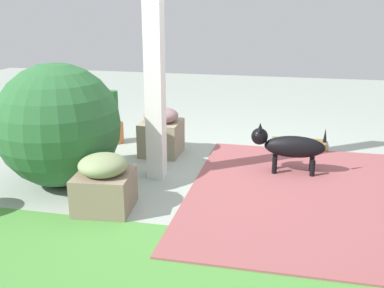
{
  "coord_description": "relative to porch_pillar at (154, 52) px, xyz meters",
  "views": [
    {
      "loc": [
        -0.73,
        3.76,
        1.5
      ],
      "look_at": [
        0.07,
        0.2,
        0.36
      ],
      "focal_mm": 42.32,
      "sensor_mm": 36.0,
      "label": 1
    }
  ],
  "objects": [
    {
      "name": "brick_path",
      "position": [
        -1.27,
        0.15,
        -1.1
      ],
      "size": [
        1.8,
        2.4,
        0.02
      ],
      "primitive_type": "cube",
      "color": "#944E50",
      "rests_on": "ground"
    },
    {
      "name": "dog",
      "position": [
        -1.15,
        -0.33,
        -0.84
      ],
      "size": [
        0.67,
        0.19,
        0.46
      ],
      "color": "black",
      "rests_on": "ground"
    },
    {
      "name": "stone_planter_mid",
      "position": [
        0.18,
        0.74,
        -0.9
      ],
      "size": [
        0.45,
        0.46,
        0.44
      ],
      "color": "#84725D",
      "rests_on": "ground"
    },
    {
      "name": "stone_planter_nearest",
      "position": [
        0.14,
        -0.62,
        -0.87
      ],
      "size": [
        0.39,
        0.42,
        0.49
      ],
      "color": "gray",
      "rests_on": "ground"
    },
    {
      "name": "terracotta_pot_tall",
      "position": [
        0.77,
        -0.89,
        -0.9
      ],
      "size": [
        0.2,
        0.2,
        0.59
      ],
      "color": "#BB6A3B",
      "rests_on": "ground"
    },
    {
      "name": "round_shrub",
      "position": [
        0.75,
        0.33,
        -0.59
      ],
      "size": [
        1.04,
        1.04,
        1.04
      ],
      "primitive_type": "sphere",
      "color": "#296031",
      "rests_on": "ground"
    },
    {
      "name": "doormat",
      "position": [
        -1.25,
        -1.23,
        -1.09
      ],
      "size": [
        0.6,
        0.43,
        0.03
      ],
      "primitive_type": "cube",
      "rotation": [
        0.0,
        0.0,
        0.02
      ],
      "color": "olive",
      "rests_on": "ground"
    },
    {
      "name": "terracotta_pot_spiky",
      "position": [
        1.19,
        -0.57,
        -0.83
      ],
      "size": [
        0.24,
        0.24,
        0.59
      ],
      "color": "#AC593D",
      "rests_on": "ground"
    },
    {
      "name": "porch_pillar",
      "position": [
        0.0,
        0.0,
        0.0
      ],
      "size": [
        0.15,
        0.15,
        2.22
      ],
      "primitive_type": "cube",
      "color": "white",
      "rests_on": "ground"
    },
    {
      "name": "ground_plane",
      "position": [
        -0.42,
        -0.1,
        -1.11
      ],
      "size": [
        12.0,
        12.0,
        0.0
      ],
      "primitive_type": "plane",
      "color": "#98A197"
    }
  ]
}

